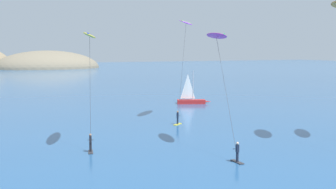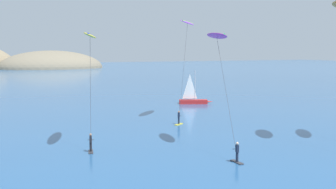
{
  "view_description": "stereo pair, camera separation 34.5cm",
  "coord_description": "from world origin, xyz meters",
  "px_view_note": "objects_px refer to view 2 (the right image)",
  "views": [
    {
      "loc": [
        -15.46,
        -16.01,
        9.12
      ],
      "look_at": [
        1.5,
        16.1,
        5.32
      ],
      "focal_mm": 45.0,
      "sensor_mm": 36.0,
      "label": 1
    },
    {
      "loc": [
        -15.15,
        -16.17,
        9.12
      ],
      "look_at": [
        1.5,
        16.1,
        5.32
      ],
      "focal_mm": 45.0,
      "sensor_mm": 36.0,
      "label": 2
    }
  ],
  "objects_px": {
    "sailboat_near": "(195,100)",
    "kitesurfer_magenta": "(218,45)",
    "kitesurfer_purple": "(187,29)",
    "kitesurfer_yellow": "(90,44)"
  },
  "relations": [
    {
      "from": "sailboat_near",
      "to": "kitesurfer_magenta",
      "type": "relative_size",
      "value": 0.53
    },
    {
      "from": "kitesurfer_yellow",
      "to": "kitesurfer_magenta",
      "type": "bearing_deg",
      "value": -28.39
    },
    {
      "from": "kitesurfer_purple",
      "to": "kitesurfer_yellow",
      "type": "bearing_deg",
      "value": -147.78
    },
    {
      "from": "sailboat_near",
      "to": "kitesurfer_yellow",
      "type": "distance_m",
      "value": 36.05
    },
    {
      "from": "kitesurfer_magenta",
      "to": "kitesurfer_yellow",
      "type": "bearing_deg",
      "value": 151.61
    },
    {
      "from": "sailboat_near",
      "to": "kitesurfer_magenta",
      "type": "bearing_deg",
      "value": -117.32
    },
    {
      "from": "kitesurfer_purple",
      "to": "kitesurfer_yellow",
      "type": "xyz_separation_m",
      "value": [
        -16.13,
        -10.17,
        -2.14
      ]
    },
    {
      "from": "sailboat_near",
      "to": "kitesurfer_magenta",
      "type": "height_order",
      "value": "kitesurfer_magenta"
    },
    {
      "from": "sailboat_near",
      "to": "kitesurfer_magenta",
      "type": "xyz_separation_m",
      "value": [
        -15.16,
        -29.35,
        8.95
      ]
    },
    {
      "from": "kitesurfer_magenta",
      "to": "sailboat_near",
      "type": "bearing_deg",
      "value": 62.68
    }
  ]
}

